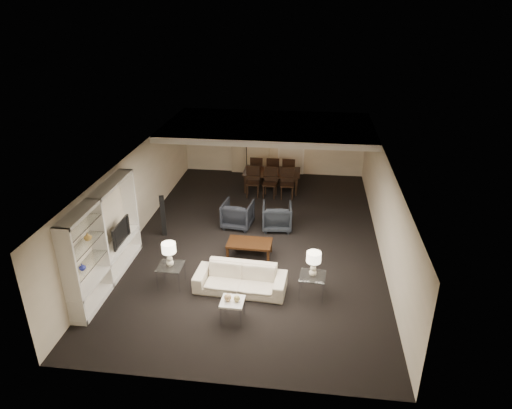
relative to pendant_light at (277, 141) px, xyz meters
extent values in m
plane|color=black|center=(-0.30, -3.50, -1.92)|extent=(11.00, 11.00, 0.00)
cube|color=silver|center=(-0.30, -3.50, 0.58)|extent=(7.00, 11.00, 0.02)
cube|color=beige|center=(-0.30, 2.00, -0.67)|extent=(7.00, 0.02, 2.50)
cube|color=beige|center=(-0.30, -9.00, -0.67)|extent=(7.00, 0.02, 2.50)
cube|color=beige|center=(-3.80, -3.50, -0.67)|extent=(0.02, 11.00, 2.50)
cube|color=beige|center=(3.20, -3.50, -0.67)|extent=(0.02, 11.00, 2.50)
cube|color=silver|center=(-0.30, 0.00, 0.48)|extent=(7.00, 4.00, 0.20)
cube|color=beige|center=(-1.20, 1.92, -0.72)|extent=(1.50, 0.12, 2.40)
cube|color=silver|center=(0.40, 1.97, -0.87)|extent=(0.90, 0.05, 2.10)
cube|color=#142D38|center=(1.80, 1.96, -0.37)|extent=(0.95, 0.04, 0.65)
cylinder|color=#D8591E|center=(0.00, 0.00, 0.00)|extent=(0.52, 0.52, 0.24)
imported|color=beige|center=(-0.35, -6.07, -1.60)|extent=(2.22, 0.98, 0.63)
imported|color=black|center=(-0.95, -2.77, -1.52)|extent=(0.96, 0.99, 0.81)
imported|color=black|center=(0.25, -2.77, -1.52)|extent=(0.94, 0.96, 0.81)
sphere|color=tan|center=(-0.45, -7.17, -1.34)|extent=(0.16, 0.16, 0.16)
sphere|color=tan|center=(-0.25, -7.17, -1.35)|extent=(0.14, 0.14, 0.14)
imported|color=black|center=(-3.58, -5.44, -0.89)|extent=(0.98, 0.13, 0.57)
imported|color=#262FA5|center=(-3.61, -7.25, -0.78)|extent=(0.15, 0.15, 0.16)
imported|color=#B5893C|center=(-3.61, -6.82, -0.27)|extent=(0.18, 0.18, 0.18)
cube|color=black|center=(-3.02, -3.59, -1.30)|extent=(0.17, 0.17, 1.24)
imported|color=black|center=(-0.20, 0.21, -1.56)|extent=(2.03, 1.14, 0.71)
camera|label=1|loc=(1.14, -15.07, 4.55)|focal=32.00mm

